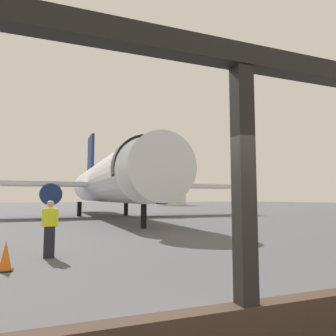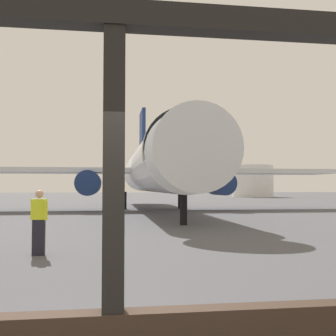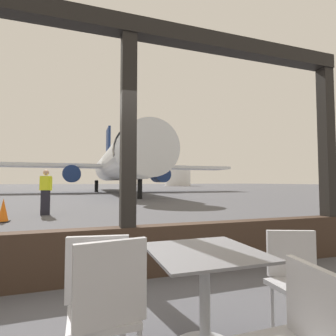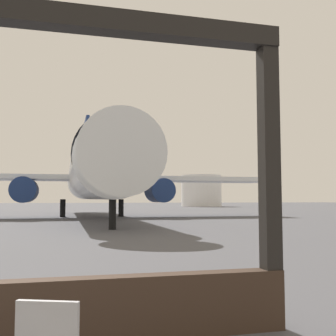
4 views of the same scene
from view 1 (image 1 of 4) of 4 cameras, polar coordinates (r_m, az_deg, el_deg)
name	(u,v)px [view 1 (image 1 of 4)]	position (r m, az deg, el deg)	size (l,w,h in m)	color
ground_plane	(63,213)	(43.09, -18.28, -7.60)	(220.00, 220.00, 0.00)	#4C4C51
window_frame	(245,249)	(3.67, 13.67, -14.02)	(7.32, 0.24, 3.55)	#38281E
airplane	(108,181)	(31.35, -10.68, -2.38)	(29.86, 31.79, 10.45)	silver
ground_crew_worker	(50,228)	(10.57, -20.47, -10.04)	(0.49, 0.36, 1.74)	black
traffic_cone	(6,257)	(9.18, -27.14, -13.98)	(0.36, 0.36, 0.75)	orange
fuel_storage_tank	(171,193)	(80.95, 0.48, -4.57)	(7.91, 7.91, 6.13)	white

